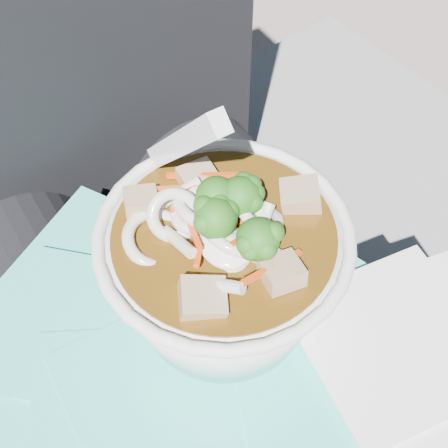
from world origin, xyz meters
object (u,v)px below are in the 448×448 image
lap (227,388)px  udon_bowl (224,263)px  stone_ledge (167,382)px  person_body (172,290)px  plastic_bag (206,371)px

lap → udon_bowl: size_ratio=2.37×
stone_ledge → person_body: person_body is taller
udon_bowl → lap: bearing=-115.7°
lap → plastic_bag: plastic_bag is taller
person_body → udon_bowl: 0.14m
stone_ledge → udon_bowl: size_ratio=4.93×
udon_bowl → plastic_bag: bearing=-136.3°
lap → udon_bowl: 0.15m
lap → plastic_bag: bearing=-159.4°
lap → person_body: 0.10m
lap → person_body: person_body is taller
stone_ledge → person_body: 0.32m
stone_ledge → udon_bowl: (0.01, -0.12, 0.44)m
person_body → lap: bearing=-90.0°
stone_ledge → plastic_bag: bearing=-98.5°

